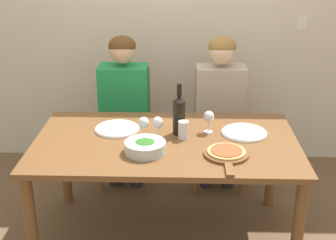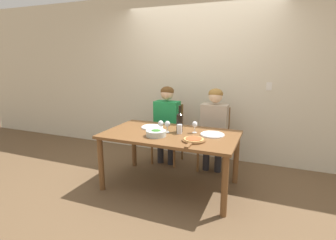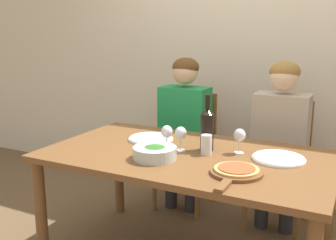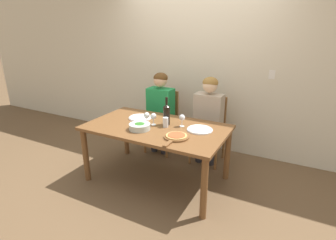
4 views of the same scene
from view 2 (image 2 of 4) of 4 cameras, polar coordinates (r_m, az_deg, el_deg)
ground_plane at (r=3.61m, az=0.52°, el=-14.10°), size 40.00×40.00×0.00m
back_wall at (r=4.43m, az=6.76°, el=9.16°), size 10.00×0.06×2.70m
dining_table at (r=3.36m, az=0.55°, el=-4.34°), size 1.69×0.97×0.73m
chair_left at (r=4.28m, az=0.27°, el=-2.32°), size 0.42×0.42×0.94m
chair_right at (r=4.07m, az=10.22°, el=-3.36°), size 0.42×0.42×0.94m
person_woman at (r=4.12m, az=-0.30°, el=0.51°), size 0.47×0.51×1.24m
person_man at (r=3.90m, az=10.01°, el=-0.42°), size 0.47×0.51×1.24m
wine_bottle at (r=3.37m, az=2.54°, el=-0.33°), size 0.08×0.08×0.34m
broccoli_bowl at (r=3.21m, az=-2.61°, el=-2.87°), size 0.25×0.25×0.08m
dinner_plate_left at (r=3.60m, az=-3.48°, el=-1.56°), size 0.30×0.30×0.02m
dinner_plate_right at (r=3.30m, az=9.63°, el=-3.10°), size 0.30×0.30×0.02m
pizza_on_board at (r=3.03m, az=5.56°, el=-4.37°), size 0.27×0.41×0.04m
wine_glass_left at (r=3.38m, az=-1.59°, el=-0.87°), size 0.07×0.07×0.15m
wine_glass_right at (r=3.35m, az=5.83°, el=-1.06°), size 0.07×0.07×0.15m
wine_glass_centre at (r=3.35m, az=-0.13°, el=-0.98°), size 0.07×0.07×0.15m
water_tumbler at (r=3.31m, az=2.53°, el=-1.97°), size 0.07×0.07×0.12m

